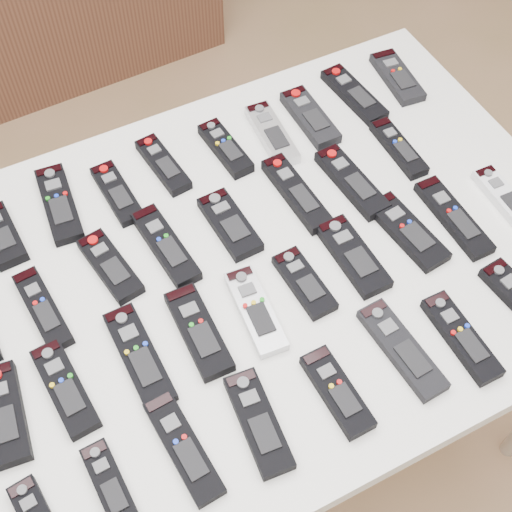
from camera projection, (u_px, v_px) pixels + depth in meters
name	position (u px, v px, depth m)	size (l,w,h in m)	color
ground	(258.00, 480.00, 1.87)	(4.00, 4.00, 0.00)	olive
table	(256.00, 279.00, 1.37)	(1.25, 0.88, 0.78)	white
remote_1	(2.00, 236.00, 1.34)	(0.06, 0.14, 0.02)	black
remote_2	(59.00, 204.00, 1.38)	(0.06, 0.19, 0.02)	black
remote_3	(117.00, 193.00, 1.40)	(0.05, 0.16, 0.02)	black
remote_4	(163.00, 165.00, 1.44)	(0.05, 0.16, 0.02)	black
remote_5	(225.00, 148.00, 1.46)	(0.05, 0.15, 0.02)	black
remote_6	(272.00, 134.00, 1.49)	(0.05, 0.17, 0.02)	#B7B7BC
remote_7	(310.00, 117.00, 1.52)	(0.06, 0.17, 0.02)	black
remote_8	(354.00, 94.00, 1.56)	(0.05, 0.18, 0.02)	black
remote_9	(397.00, 77.00, 1.59)	(0.06, 0.16, 0.02)	black
remote_11	(43.00, 309.00, 1.25)	(0.05, 0.17, 0.02)	black
remote_12	(110.00, 266.00, 1.30)	(0.05, 0.16, 0.02)	black
remote_13	(166.00, 246.00, 1.32)	(0.05, 0.19, 0.02)	black
remote_14	(230.00, 224.00, 1.35)	(0.06, 0.16, 0.02)	black
remote_15	(296.00, 193.00, 1.40)	(0.05, 0.20, 0.02)	black
remote_16	(352.00, 182.00, 1.41)	(0.05, 0.19, 0.02)	black
remote_17	(399.00, 148.00, 1.47)	(0.04, 0.16, 0.02)	black
remote_18	(4.00, 414.00, 1.14)	(0.06, 0.17, 0.02)	black
remote_19	(65.00, 388.00, 1.16)	(0.05, 0.18, 0.02)	black
remote_20	(139.00, 356.00, 1.20)	(0.06, 0.20, 0.02)	black
remote_21	(199.00, 331.00, 1.22)	(0.06, 0.18, 0.02)	black
remote_22	(256.00, 311.00, 1.25)	(0.05, 0.18, 0.02)	#B7B7BC
remote_23	(304.00, 283.00, 1.28)	(0.05, 0.15, 0.02)	black
remote_24	(353.00, 256.00, 1.31)	(0.06, 0.17, 0.02)	black
remote_25	(408.00, 231.00, 1.35)	(0.06, 0.18, 0.02)	black
remote_26	(454.00, 217.00, 1.36)	(0.05, 0.20, 0.02)	black
remote_27	(506.00, 200.00, 1.39)	(0.04, 0.17, 0.02)	silver
remote_29	(110.00, 486.00, 1.07)	(0.04, 0.14, 0.02)	black
remote_30	(184.00, 447.00, 1.11)	(0.05, 0.19, 0.02)	black
remote_31	(259.00, 422.00, 1.13)	(0.06, 0.18, 0.02)	black
remote_32	(337.00, 392.00, 1.16)	(0.05, 0.16, 0.02)	black
remote_33	(402.00, 349.00, 1.20)	(0.05, 0.19, 0.02)	black
remote_34	(461.00, 337.00, 1.22)	(0.05, 0.18, 0.02)	black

